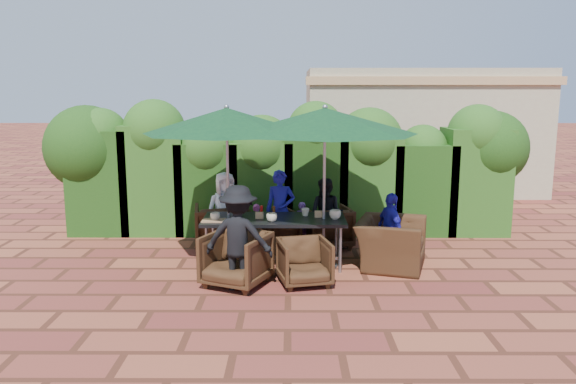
{
  "coord_description": "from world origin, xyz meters",
  "views": [
    {
      "loc": [
        0.03,
        -8.15,
        2.64
      ],
      "look_at": [
        -0.01,
        0.4,
        1.11
      ],
      "focal_mm": 35.0,
      "sensor_mm": 36.0,
      "label": 1
    }
  ],
  "objects_px": {
    "chair_near_right": "(304,260)",
    "umbrella_right": "(325,121)",
    "umbrella_left": "(227,121)",
    "chair_end_right": "(391,235)",
    "chair_far_left": "(220,225)",
    "dining_table": "(274,223)",
    "chair_far_right": "(328,225)",
    "chair_far_mid": "(274,228)",
    "chair_near_left": "(236,257)"
  },
  "relations": [
    {
      "from": "umbrella_right",
      "to": "chair_far_mid",
      "type": "height_order",
      "value": "umbrella_right"
    },
    {
      "from": "dining_table",
      "to": "chair_near_right",
      "type": "xyz_separation_m",
      "value": [
        0.44,
        -0.85,
        -0.32
      ]
    },
    {
      "from": "umbrella_left",
      "to": "chair_near_left",
      "type": "relative_size",
      "value": 3.09
    },
    {
      "from": "dining_table",
      "to": "chair_far_left",
      "type": "relative_size",
      "value": 2.56
    },
    {
      "from": "umbrella_right",
      "to": "chair_far_mid",
      "type": "distance_m",
      "value": 2.2
    },
    {
      "from": "umbrella_right",
      "to": "chair_near_left",
      "type": "distance_m",
      "value": 2.35
    },
    {
      "from": "chair_near_left",
      "to": "chair_far_right",
      "type": "bearing_deg",
      "value": 78.65
    },
    {
      "from": "chair_near_right",
      "to": "umbrella_right",
      "type": "bearing_deg",
      "value": 55.73
    },
    {
      "from": "umbrella_left",
      "to": "chair_end_right",
      "type": "bearing_deg",
      "value": -0.95
    },
    {
      "from": "dining_table",
      "to": "umbrella_left",
      "type": "xyz_separation_m",
      "value": [
        -0.7,
        0.01,
        1.54
      ]
    },
    {
      "from": "dining_table",
      "to": "chair_end_right",
      "type": "height_order",
      "value": "chair_end_right"
    },
    {
      "from": "chair_far_mid",
      "to": "chair_end_right",
      "type": "height_order",
      "value": "chair_end_right"
    },
    {
      "from": "chair_end_right",
      "to": "dining_table",
      "type": "bearing_deg",
      "value": 106.38
    },
    {
      "from": "dining_table",
      "to": "umbrella_right",
      "type": "xyz_separation_m",
      "value": [
        0.75,
        -0.06,
        1.54
      ]
    },
    {
      "from": "chair_near_right",
      "to": "chair_end_right",
      "type": "relative_size",
      "value": 0.63
    },
    {
      "from": "chair_near_left",
      "to": "chair_end_right",
      "type": "height_order",
      "value": "chair_end_right"
    },
    {
      "from": "umbrella_right",
      "to": "chair_end_right",
      "type": "height_order",
      "value": "umbrella_right"
    },
    {
      "from": "chair_far_left",
      "to": "umbrella_right",
      "type": "bearing_deg",
      "value": 141.45
    },
    {
      "from": "dining_table",
      "to": "chair_end_right",
      "type": "distance_m",
      "value": 1.79
    },
    {
      "from": "chair_far_mid",
      "to": "chair_near_right",
      "type": "bearing_deg",
      "value": 82.04
    },
    {
      "from": "chair_far_mid",
      "to": "chair_end_right",
      "type": "bearing_deg",
      "value": 130.25
    },
    {
      "from": "chair_near_left",
      "to": "chair_near_right",
      "type": "height_order",
      "value": "chair_near_left"
    },
    {
      "from": "umbrella_left",
      "to": "umbrella_right",
      "type": "bearing_deg",
      "value": -2.69
    },
    {
      "from": "dining_table",
      "to": "chair_far_right",
      "type": "distance_m",
      "value": 1.42
    },
    {
      "from": "chair_far_mid",
      "to": "chair_near_right",
      "type": "relative_size",
      "value": 1.08
    },
    {
      "from": "dining_table",
      "to": "chair_near_right",
      "type": "relative_size",
      "value": 3.1
    },
    {
      "from": "chair_near_left",
      "to": "umbrella_right",
      "type": "bearing_deg",
      "value": 57.83
    },
    {
      "from": "chair_far_mid",
      "to": "chair_far_right",
      "type": "relative_size",
      "value": 0.97
    },
    {
      "from": "chair_far_right",
      "to": "chair_far_mid",
      "type": "bearing_deg",
      "value": -0.65
    },
    {
      "from": "umbrella_right",
      "to": "chair_far_right",
      "type": "bearing_deg",
      "value": 82.91
    },
    {
      "from": "chair_far_mid",
      "to": "chair_far_right",
      "type": "height_order",
      "value": "chair_far_right"
    },
    {
      "from": "chair_near_right",
      "to": "chair_end_right",
      "type": "xyz_separation_m",
      "value": [
        1.33,
        0.82,
        0.14
      ]
    },
    {
      "from": "chair_far_mid",
      "to": "chair_end_right",
      "type": "distance_m",
      "value": 2.02
    },
    {
      "from": "chair_near_left",
      "to": "dining_table",
      "type": "bearing_deg",
      "value": 84.81
    },
    {
      "from": "chair_far_mid",
      "to": "chair_near_left",
      "type": "distance_m",
      "value": 1.82
    },
    {
      "from": "chair_far_left",
      "to": "umbrella_left",
      "type": "bearing_deg",
      "value": 96.7
    },
    {
      "from": "umbrella_left",
      "to": "chair_near_right",
      "type": "height_order",
      "value": "umbrella_left"
    },
    {
      "from": "chair_far_right",
      "to": "chair_near_right",
      "type": "relative_size",
      "value": 1.1
    },
    {
      "from": "chair_near_left",
      "to": "chair_far_left",
      "type": "bearing_deg",
      "value": 127.74
    },
    {
      "from": "umbrella_right",
      "to": "chair_far_left",
      "type": "xyz_separation_m",
      "value": [
        -1.7,
        0.97,
        -1.79
      ]
    },
    {
      "from": "umbrella_left",
      "to": "dining_table",
      "type": "bearing_deg",
      "value": -0.78
    },
    {
      "from": "chair_far_mid",
      "to": "chair_far_left",
      "type": "bearing_deg",
      "value": -26.49
    },
    {
      "from": "umbrella_right",
      "to": "chair_far_right",
      "type": "distance_m",
      "value": 2.15
    },
    {
      "from": "chair_far_left",
      "to": "chair_near_right",
      "type": "distance_m",
      "value": 2.24
    },
    {
      "from": "chair_far_right",
      "to": "chair_near_right",
      "type": "bearing_deg",
      "value": 63.63
    },
    {
      "from": "umbrella_right",
      "to": "chair_near_right",
      "type": "distance_m",
      "value": 2.05
    },
    {
      "from": "umbrella_left",
      "to": "chair_far_mid",
      "type": "relative_size",
      "value": 3.36
    },
    {
      "from": "dining_table",
      "to": "umbrella_right",
      "type": "bearing_deg",
      "value": -4.45
    },
    {
      "from": "dining_table",
      "to": "chair_end_right",
      "type": "xyz_separation_m",
      "value": [
        1.78,
        -0.03,
        -0.19
      ]
    },
    {
      "from": "chair_far_left",
      "to": "chair_near_left",
      "type": "height_order",
      "value": "chair_far_left"
    }
  ]
}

